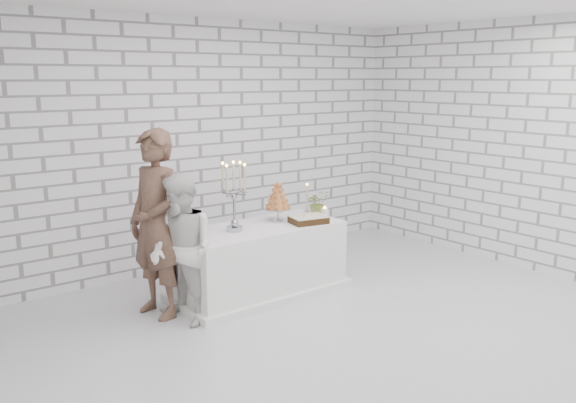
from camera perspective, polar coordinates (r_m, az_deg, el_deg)
The scene contains 12 objects.
ground at distance 5.92m, azimuth 4.76°, elevation -11.44°, with size 6.00×5.00×0.01m, color silver.
wall_back at distance 7.51m, azimuth -8.23°, elevation 5.28°, with size 6.00×0.01×3.00m, color white.
wall_right at distance 7.86m, azimuth 21.21°, elevation 4.89°, with size 0.01×5.00×3.00m, color white.
cake_table at distance 6.59m, azimuth -2.64°, elevation -5.50°, with size 1.80×0.80×0.75m, color white.
groom at distance 6.00m, azimuth -12.25°, elevation -2.08°, with size 0.67×0.44×1.84m, color #4F3428.
bride at distance 5.81m, azimuth -9.88°, elevation -4.49°, with size 0.70×0.54×1.44m, color silver.
candelabra at distance 6.24m, azimuth -5.08°, elevation 0.50°, with size 0.30×0.30×0.73m, color #9B9AA4, non-canonical shape.
croquembouche at distance 6.69m, azimuth -0.97°, elevation 0.06°, with size 0.29×0.29×0.45m, color #945025, non-canonical shape.
chocolate_cake at distance 6.62m, azimuth 1.93°, elevation -1.69°, with size 0.38×0.27×0.08m, color black.
pillar_candle at distance 6.83m, azimuth 3.45°, elevation -1.12°, with size 0.08×0.08×0.12m, color white.
extra_taper at distance 7.13m, azimuth 1.79°, elevation 0.26°, with size 0.06×0.06×0.32m, color beige.
flowers at distance 6.99m, azimuth 2.78°, elevation -0.11°, with size 0.26×0.23×0.29m, color #556E34.
Camera 1 is at (-3.74, -3.96, 2.31)m, focal length 37.99 mm.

